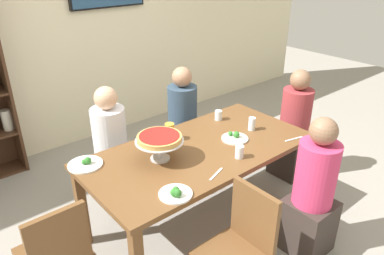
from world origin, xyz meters
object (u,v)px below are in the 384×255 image
Objects in this scene: salad_plate_near_diner at (176,193)px; cutlery_fork_near at (294,139)px; chair_head_west at (57,254)px; deep_dish_pizza_stand at (159,140)px; water_glass_clear_spare at (239,152)px; diner_far_right at (183,128)px; salad_plate_spare at (235,137)px; chair_near_left at (241,246)px; diner_head_east at (293,132)px; water_glass_clear_near at (218,115)px; diner_near_right at (312,197)px; diner_far_left at (112,155)px; beer_glass_amber_tall at (170,132)px; dining_table at (200,157)px; cutlery_knife_near at (216,174)px; salad_plate_far_diner at (86,164)px; water_glass_clear_far at (252,124)px.

salad_plate_near_diner is 1.24× the size of cutlery_fork_near.
chair_head_west is 4.83× the size of cutlery_fork_near.
water_glass_clear_spare is at bearing -37.86° from deep_dish_pizza_stand.
diner_far_right reaches higher than salad_plate_spare.
diner_head_east is at bearing -64.52° from chair_near_left.
water_glass_clear_near is (0.83, 1.08, 0.30)m from chair_near_left.
diner_near_right is 1.32× the size of chair_near_left.
diner_far_left is 7.69× the size of beer_glass_amber_tall.
dining_table is 12.50× the size of beer_glass_amber_tall.
beer_glass_amber_tall is at bearing 27.29° from diner_near_right.
chair_head_west is at bearing -167.02° from water_glass_clear_near.
diner_far_right is 7.69× the size of beer_glass_amber_tall.
water_glass_clear_near is at bearing -37.29° from chair_near_left.
salad_plate_spare is at bearing -11.16° from dining_table.
cutlery_knife_near is (0.38, 0.02, -0.02)m from salad_plate_near_diner.
salad_plate_near_diner reaches higher than salad_plate_far_diner.
diner_far_left is 6.39× the size of cutlery_knife_near.
deep_dish_pizza_stand is 0.62m from water_glass_clear_spare.
salad_plate_near_diner is at bearing 67.43° from diner_near_right.
diner_far_right is at bearing 82.44° from salad_plate_spare.
chair_head_west is 3.90× the size of salad_plate_near_diner.
diner_far_right reaches higher than salad_plate_near_diner.
water_glass_clear_far is (0.12, 0.74, 0.31)m from diner_near_right.
water_glass_clear_near is (1.75, 0.40, 0.30)m from chair_head_west.
salad_plate_near_diner reaches higher than cutlery_knife_near.
salad_plate_far_diner is at bearing 111.37° from salad_plate_near_diner.
chair_near_left is 0.73m from water_glass_clear_spare.
water_glass_clear_near is at bearing 12.98° from chair_head_west.
salad_plate_near_diner is at bearing 11.15° from diner_head_east.
diner_far_left is at bearing 44.95° from chair_head_west.
chair_near_left reaches higher than cutlery_knife_near.
cutlery_knife_near is (-0.49, -0.29, -0.01)m from salad_plate_spare.
dining_table is at bearing -23.24° from salad_plate_far_diner.
diner_head_east reaches higher than dining_table.
water_glass_clear_far is at bearing 1.85° from chair_head_west.
cutlery_fork_near is (0.22, -0.69, -0.04)m from water_glass_clear_near.
chair_near_left is 9.57× the size of water_glass_clear_near.
diner_near_right reaches higher than salad_plate_far_diner.
dining_table is 20.57× the size of water_glass_clear_near.
salad_plate_near_diner is 0.78m from beer_glass_amber_tall.
water_glass_clear_near is 0.91× the size of water_glass_clear_spare.
diner_head_east is 5.16× the size of salad_plate_near_diner.
cutlery_knife_near is (-0.61, 0.42, 0.25)m from diner_near_right.
salad_plate_far_diner reaches higher than dining_table.
diner_near_right is 1.32× the size of chair_head_west.
water_glass_clear_near is at bearing -2.51° from diner_near_right.
diner_far_right is at bearing 92.09° from diner_far_left.
diner_far_left is 1.84m from diner_head_east.
diner_far_right is 1.32× the size of chair_head_west.
cutlery_fork_near is at bearing -39.28° from beer_glass_amber_tall.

